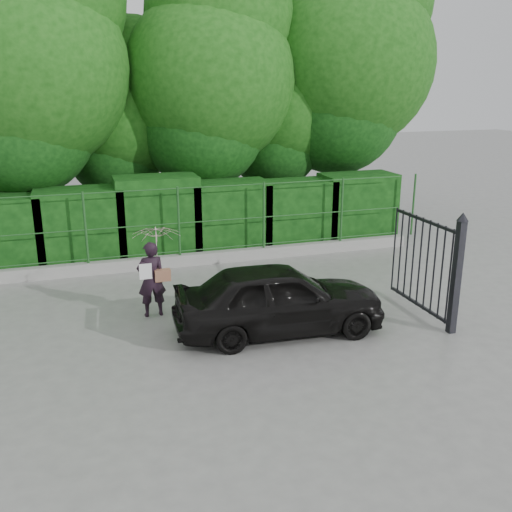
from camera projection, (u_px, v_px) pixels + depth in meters
name	position (u px, v px, depth m)	size (l,w,h in m)	color
ground	(203.00, 338.00, 10.73)	(80.00, 80.00, 0.00)	gray
kerb	(165.00, 262.00, 14.79)	(14.00, 0.25, 0.30)	#9E9E99
fence	(172.00, 222.00, 14.55)	(14.13, 0.06, 1.80)	#225523
hedge	(155.00, 221.00, 15.42)	(14.20, 1.20, 2.23)	black
trees	(179.00, 82.00, 16.77)	(17.10, 6.15, 8.08)	black
gate	(441.00, 266.00, 11.06)	(0.22, 2.33, 2.36)	black
woman	(155.00, 257.00, 11.48)	(0.98, 0.99, 1.86)	black
car	(279.00, 298.00, 10.82)	(1.61, 3.99, 1.36)	black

